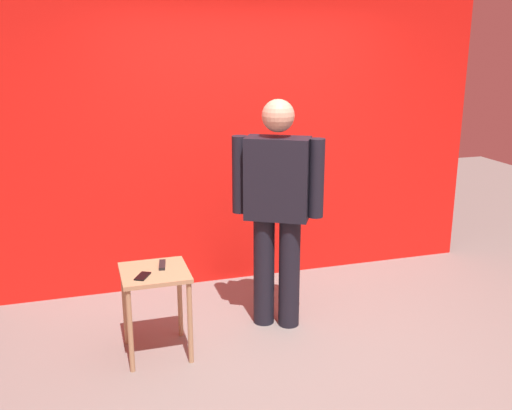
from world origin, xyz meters
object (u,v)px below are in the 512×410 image
(cell_phone, at_px, (143,276))
(tv_remote, at_px, (162,265))
(standing_person, at_px, (277,203))
(side_table, at_px, (155,286))

(cell_phone, distance_m, tv_remote, 0.22)
(standing_person, height_order, tv_remote, standing_person)
(cell_phone, bearing_deg, side_table, 73.32)
(standing_person, xyz_separation_m, side_table, (-0.97, -0.19, -0.48))
(standing_person, bearing_deg, cell_phone, -165.37)
(standing_person, height_order, side_table, standing_person)
(side_table, distance_m, tv_remote, 0.16)
(tv_remote, bearing_deg, cell_phone, -124.77)
(side_table, bearing_deg, standing_person, 10.94)
(standing_person, distance_m, tv_remote, 0.98)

